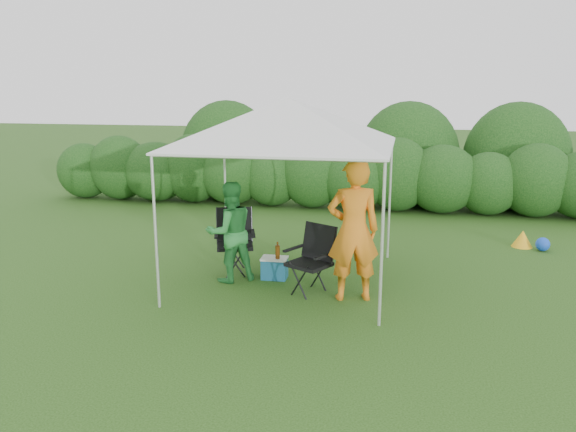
% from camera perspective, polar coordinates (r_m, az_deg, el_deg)
% --- Properties ---
extents(ground, '(70.00, 70.00, 0.00)m').
position_cam_1_polar(ground, '(8.48, -0.70, -7.52)').
color(ground, '#315B1C').
extents(hedge, '(15.21, 1.53, 1.80)m').
position_cam_1_polar(hedge, '(14.01, 5.00, 4.10)').
color(hedge, '#214E19').
rests_on(hedge, ground).
extents(canopy, '(3.10, 3.10, 2.83)m').
position_cam_1_polar(canopy, '(8.45, -0.00, 9.54)').
color(canopy, silver).
rests_on(canopy, ground).
extents(chair_right, '(0.77, 0.75, 1.00)m').
position_cam_1_polar(chair_right, '(8.26, 2.56, -3.94)').
color(chair_right, black).
rests_on(chair_right, ground).
extents(chair_left, '(0.77, 0.73, 1.04)m').
position_cam_1_polar(chair_left, '(9.21, -5.44, -2.06)').
color(chair_left, black).
rests_on(chair_left, ground).
extents(man, '(0.84, 0.66, 2.02)m').
position_cam_1_polar(man, '(7.89, 6.66, -1.47)').
color(man, orange).
rests_on(man, ground).
extents(woman, '(0.97, 0.93, 1.57)m').
position_cam_1_polar(woman, '(8.71, -5.90, -1.62)').
color(woman, '#2D8B3C').
rests_on(woman, ground).
extents(cooler, '(0.42, 0.31, 0.34)m').
position_cam_1_polar(cooler, '(8.92, -1.38, -5.29)').
color(cooler, '#1A577B').
rests_on(cooler, ground).
extents(bottle, '(0.07, 0.07, 0.27)m').
position_cam_1_polar(bottle, '(8.78, -1.07, -3.49)').
color(bottle, '#592D0C').
rests_on(bottle, cooler).
extents(lawn_toy, '(0.64, 0.53, 0.32)m').
position_cam_1_polar(lawn_toy, '(11.52, 23.17, -2.27)').
color(lawn_toy, yellow).
rests_on(lawn_toy, ground).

